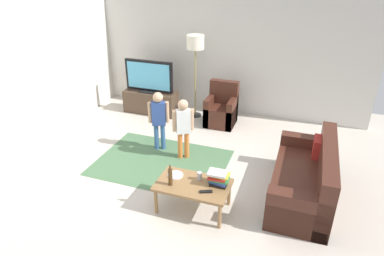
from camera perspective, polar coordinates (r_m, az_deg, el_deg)
name	(u,v)px	position (r m, az deg, el deg)	size (l,w,h in m)	color
ground	(179,180)	(5.45, -2.14, -8.81)	(7.80, 7.80, 0.00)	beige
wall_back	(229,52)	(7.53, 6.27, 12.55)	(6.00, 0.12, 2.70)	silver
wall_left	(12,79)	(6.48, -28.08, 7.28)	(0.12, 6.00, 2.70)	silver
area_rug	(161,162)	(5.91, -5.16, -5.75)	(2.20, 1.60, 0.01)	#4C724C
tv_stand	(151,102)	(7.76, -6.93, 4.36)	(1.20, 0.44, 0.50)	#4C3828
tv	(149,77)	(7.54, -7.25, 8.55)	(1.10, 0.28, 0.71)	black
couch	(308,181)	(5.21, 18.87, -8.38)	(0.80, 1.80, 0.86)	#472319
armchair	(222,110)	(7.17, 4.99, 2.98)	(0.60, 0.60, 0.90)	#472319
floor_lamp	(195,47)	(7.13, 0.57, 13.52)	(0.36, 0.36, 1.78)	#262626
child_near_tv	(159,116)	(6.02, -5.62, 2.04)	(0.35, 0.21, 1.11)	#33598C
child_center	(183,124)	(5.72, -1.50, 0.71)	(0.32, 0.23, 1.09)	orange
coffee_table	(193,187)	(4.69, 0.18, -9.84)	(1.00, 0.60, 0.42)	olive
book_stack	(218,178)	(4.60, 4.44, -8.37)	(0.29, 0.21, 0.20)	black
bottle	(170,177)	(4.57, -3.66, -8.16)	(0.06, 0.06, 0.31)	#4C3319
tv_remote	(206,192)	(4.50, 2.36, -10.64)	(0.17, 0.05, 0.02)	black
soda_can	(199,176)	(4.70, 1.26, -8.07)	(0.07, 0.07, 0.12)	silver
plate	(175,175)	(4.82, -2.81, -7.91)	(0.22, 0.22, 0.02)	white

